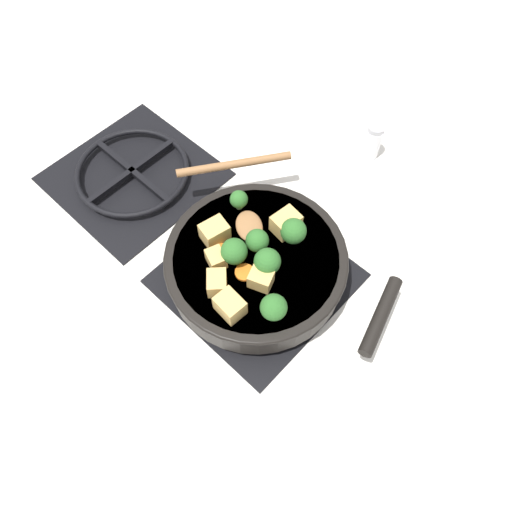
% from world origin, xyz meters
% --- Properties ---
extents(ground_plane, '(2.40, 2.40, 0.00)m').
position_xyz_m(ground_plane, '(0.00, 0.00, 0.00)').
color(ground_plane, white).
extents(front_burner_grate, '(0.31, 0.31, 0.03)m').
position_xyz_m(front_burner_grate, '(0.00, 0.00, 0.01)').
color(front_burner_grate, black).
rests_on(front_burner_grate, ground_plane).
extents(rear_burner_grate, '(0.31, 0.31, 0.03)m').
position_xyz_m(rear_burner_grate, '(0.00, 0.36, 0.01)').
color(rear_burner_grate, black).
rests_on(rear_burner_grate, ground_plane).
extents(skillet_pan, '(0.33, 0.42, 0.06)m').
position_xyz_m(skillet_pan, '(0.00, -0.00, 0.06)').
color(skillet_pan, black).
rests_on(skillet_pan, front_burner_grate).
extents(wooden_spoon, '(0.22, 0.23, 0.02)m').
position_xyz_m(wooden_spoon, '(0.08, 0.12, 0.09)').
color(wooden_spoon, olive).
rests_on(wooden_spoon, skillet_pan).
extents(tofu_cube_center_large, '(0.05, 0.05, 0.04)m').
position_xyz_m(tofu_cube_center_large, '(-0.02, 0.08, 0.10)').
color(tofu_cube_center_large, tan).
rests_on(tofu_cube_center_large, skillet_pan).
extents(tofu_cube_near_handle, '(0.04, 0.05, 0.04)m').
position_xyz_m(tofu_cube_near_handle, '(-0.10, -0.04, 0.10)').
color(tofu_cube_near_handle, tan).
rests_on(tofu_cube_near_handle, skillet_pan).
extents(tofu_cube_east_chunk, '(0.05, 0.04, 0.04)m').
position_xyz_m(tofu_cube_east_chunk, '(0.08, 0.00, 0.10)').
color(tofu_cube_east_chunk, tan).
rests_on(tofu_cube_east_chunk, skillet_pan).
extents(tofu_cube_west_chunk, '(0.04, 0.04, 0.03)m').
position_xyz_m(tofu_cube_west_chunk, '(-0.06, 0.04, 0.10)').
color(tofu_cube_west_chunk, tan).
rests_on(tofu_cube_west_chunk, skillet_pan).
extents(tofu_cube_back_piece, '(0.05, 0.05, 0.03)m').
position_xyz_m(tofu_cube_back_piece, '(-0.09, 0.01, 0.10)').
color(tofu_cube_back_piece, tan).
rests_on(tofu_cube_back_piece, skillet_pan).
extents(tofu_cube_front_piece, '(0.04, 0.05, 0.03)m').
position_xyz_m(tofu_cube_front_piece, '(-0.03, -0.04, 0.10)').
color(tofu_cube_front_piece, tan).
rests_on(tofu_cube_front_piece, skillet_pan).
extents(broccoli_floret_near_spoon, '(0.05, 0.05, 0.05)m').
position_xyz_m(broccoli_floret_near_spoon, '(0.07, -0.02, 0.11)').
color(broccoli_floret_near_spoon, '#709956').
rests_on(broccoli_floret_near_spoon, skillet_pan).
extents(broccoli_floret_center_top, '(0.04, 0.04, 0.05)m').
position_xyz_m(broccoli_floret_center_top, '(0.01, 0.01, 0.11)').
color(broccoli_floret_center_top, '#709956').
rests_on(broccoli_floret_center_top, skillet_pan).
extents(broccoli_floret_east_rim, '(0.04, 0.04, 0.05)m').
position_xyz_m(broccoli_floret_east_rim, '(-0.06, -0.10, 0.11)').
color(broccoli_floret_east_rim, '#709956').
rests_on(broccoli_floret_east_rim, skillet_pan).
extents(broccoli_floret_west_rim, '(0.05, 0.05, 0.05)m').
position_xyz_m(broccoli_floret_west_rim, '(-0.03, 0.02, 0.11)').
color(broccoli_floret_west_rim, '#709956').
rests_on(broccoli_floret_west_rim, skillet_pan).
extents(broccoli_floret_north_edge, '(0.05, 0.05, 0.05)m').
position_xyz_m(broccoli_floret_north_edge, '(-0.01, -0.03, 0.11)').
color(broccoli_floret_north_edge, '#709956').
rests_on(broccoli_floret_north_edge, skillet_pan).
extents(broccoli_floret_south_cluster, '(0.03, 0.03, 0.04)m').
position_xyz_m(broccoli_floret_south_cluster, '(0.06, 0.09, 0.11)').
color(broccoli_floret_south_cluster, '#709956').
rests_on(broccoli_floret_south_cluster, skillet_pan).
extents(carrot_slice_orange_thin, '(0.02, 0.02, 0.01)m').
position_xyz_m(carrot_slice_orange_thin, '(-0.03, 0.05, 0.09)').
color(carrot_slice_orange_thin, orange).
rests_on(carrot_slice_orange_thin, skillet_pan).
extents(carrot_slice_near_center, '(0.03, 0.03, 0.01)m').
position_xyz_m(carrot_slice_near_center, '(-0.04, -0.01, 0.09)').
color(carrot_slice_near_center, orange).
rests_on(carrot_slice_near_center, skillet_pan).
extents(salt_shaker, '(0.04, 0.04, 0.09)m').
position_xyz_m(salt_shaker, '(0.40, 0.03, 0.04)').
color(salt_shaker, white).
rests_on(salt_shaker, ground_plane).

